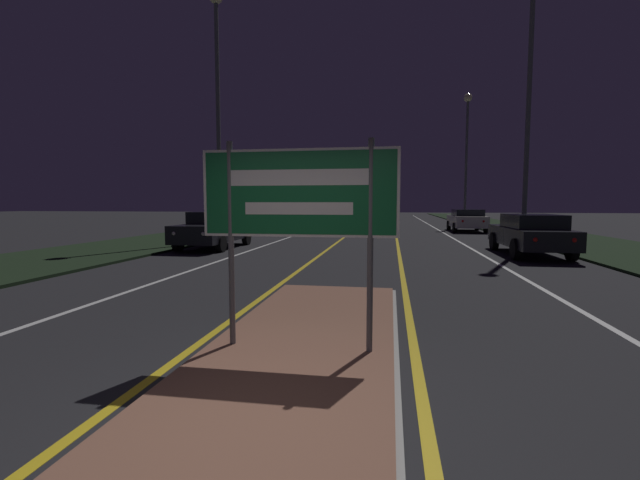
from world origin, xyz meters
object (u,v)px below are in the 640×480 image
streetlight_right_near (530,77)px  car_approaching_0 (215,229)px  car_receding_0 (530,233)px  streetlight_right_far (467,137)px  car_approaching_1 (343,217)px  car_receding_1 (467,220)px  highway_sign (299,202)px  streetlight_left_near (217,78)px  car_approaching_2 (355,213)px

streetlight_right_near → car_approaching_0: streetlight_right_near is taller
streetlight_right_near → car_receding_0: 6.20m
car_receding_0 → car_approaching_0: bearing=177.2°
streetlight_right_far → car_approaching_1: size_ratio=2.24×
streetlight_right_far → car_receding_0: (-0.70, -17.64, -5.87)m
car_approaching_1 → car_receding_1: bearing=-19.2°
highway_sign → streetlight_right_far: 29.59m
streetlight_left_near → car_approaching_2: streetlight_left_near is taller
car_receding_0 → car_receding_1: 12.57m
streetlight_right_near → car_receding_0: bearing=-100.6°
highway_sign → car_approaching_0: highway_sign is taller
car_approaching_0 → streetlight_left_near: bearing=106.4°
car_approaching_0 → car_approaching_2: (3.16, 30.06, -0.01)m
streetlight_left_near → streetlight_right_far: bearing=49.6°
car_approaching_0 → car_approaching_1: size_ratio=1.05×
highway_sign → car_approaching_1: 26.40m
highway_sign → car_receding_1: bearing=76.1°
streetlight_right_near → car_approaching_2: size_ratio=2.68×
streetlight_right_far → car_approaching_2: 17.00m
streetlight_right_near → car_receding_1: bearing=92.1°
car_receding_1 → car_approaching_2: size_ratio=1.09×
car_receding_1 → car_approaching_0: size_ratio=0.98×
streetlight_right_far → car_approaching_1: (-8.91, -2.20, -5.87)m
highway_sign → car_approaching_1: bearing=95.3°
car_approaching_1 → car_approaching_0: bearing=-103.2°
streetlight_right_far → car_approaching_0: 21.89m
streetlight_right_near → car_approaching_2: streetlight_right_near is taller
car_approaching_1 → streetlight_right_far: bearing=13.9°
highway_sign → car_approaching_0: size_ratio=0.53×
car_approaching_0 → car_approaching_2: car_approaching_0 is taller
streetlight_left_near → streetlight_right_far: 19.98m
car_receding_1 → streetlight_left_near: bearing=-140.4°
highway_sign → streetlight_right_near: 15.13m
highway_sign → streetlight_right_near: size_ratio=0.22×
car_approaching_0 → car_approaching_2: size_ratio=1.11×
streetlight_right_far → car_receding_1: 7.79m
car_approaching_1 → car_approaching_2: size_ratio=1.06×
highway_sign → car_approaching_0: 12.89m
streetlight_right_near → car_approaching_0: size_ratio=2.42×
streetlight_left_near → car_receding_1: (12.26, 10.13, -6.48)m
streetlight_left_near → streetlight_right_far: size_ratio=1.11×
highway_sign → streetlight_right_near: streetlight_right_near is taller
car_receding_0 → streetlight_right_near: bearing=79.4°
car_approaching_2 → car_approaching_0: bearing=-96.0°
car_receding_1 → streetlight_right_far: bearing=82.2°
streetlight_right_far → car_approaching_2: (-9.25, 13.00, -5.87)m
car_approaching_1 → car_receding_0: bearing=-62.0°
car_approaching_2 → car_receding_0: bearing=-74.4°
streetlight_right_near → streetlight_right_far: bearing=88.9°
streetlight_left_near → car_receding_0: size_ratio=2.30×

